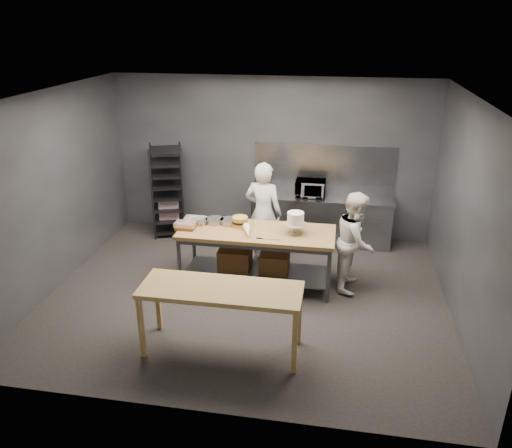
{
  "coord_description": "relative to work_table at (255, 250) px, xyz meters",
  "views": [
    {
      "loc": [
        1.27,
        -6.55,
        3.97
      ],
      "look_at": [
        0.09,
        0.33,
        1.05
      ],
      "focal_mm": 35.0,
      "sensor_mm": 36.0,
      "label": 1
    }
  ],
  "objects": [
    {
      "name": "near_counter",
      "position": [
        -0.11,
        -1.79,
        0.24
      ],
      "size": [
        2.0,
        0.7,
        0.9
      ],
      "color": "olive",
      "rests_on": "ground"
    },
    {
      "name": "pastry_clamshells",
      "position": [
        -1.03,
        -0.03,
        0.4
      ],
      "size": [
        0.39,
        0.44,
        0.11
      ],
      "color": "#96551E",
      "rests_on": "work_table"
    },
    {
      "name": "layer_cake",
      "position": [
        -0.25,
        0.1,
        0.43
      ],
      "size": [
        0.24,
        0.24,
        0.16
      ],
      "color": "gold",
      "rests_on": "work_table"
    },
    {
      "name": "piping_bag",
      "position": [
        -0.07,
        -0.2,
        0.41
      ],
      "size": [
        0.22,
        0.4,
        0.12
      ],
      "primitive_type": "cone",
      "rotation": [
        1.57,
        0.0,
        0.27
      ],
      "color": "white",
      "rests_on": "work_table"
    },
    {
      "name": "back_counter",
      "position": [
        0.95,
        1.78,
        -0.12
      ],
      "size": [
        2.6,
        0.6,
        0.9
      ],
      "color": "slate",
      "rests_on": "ground"
    },
    {
      "name": "back_wall",
      "position": [
        -0.05,
        2.1,
        0.93
      ],
      "size": [
        6.0,
        0.04,
        3.0
      ],
      "primitive_type": "cube",
      "color": "#4C4F54",
      "rests_on": "ground"
    },
    {
      "name": "microwave",
      "position": [
        0.73,
        1.78,
        0.48
      ],
      "size": [
        0.54,
        0.37,
        0.3
      ],
      "primitive_type": "imported",
      "color": "black",
      "rests_on": "back_counter"
    },
    {
      "name": "frosted_cake_stand",
      "position": [
        0.63,
        -0.02,
        0.56
      ],
      "size": [
        0.34,
        0.34,
        0.34
      ],
      "color": "#A59B84",
      "rests_on": "work_table"
    },
    {
      "name": "chef_right",
      "position": [
        1.54,
        0.14,
        0.21
      ],
      "size": [
        0.69,
        0.84,
        1.57
      ],
      "primitive_type": "imported",
      "rotation": [
        0.0,
        0.0,
        1.43
      ],
      "color": "white",
      "rests_on": "ground"
    },
    {
      "name": "speed_rack",
      "position": [
        -1.99,
        1.7,
        0.28
      ],
      "size": [
        0.78,
        0.81,
        1.75
      ],
      "color": "black",
      "rests_on": "ground"
    },
    {
      "name": "ground",
      "position": [
        -0.05,
        -0.4,
        -0.57
      ],
      "size": [
        6.0,
        6.0,
        0.0
      ],
      "primitive_type": "plane",
      "color": "black",
      "rests_on": "ground"
    },
    {
      "name": "offset_spatula",
      "position": [
        0.21,
        -0.31,
        0.35
      ],
      "size": [
        0.36,
        0.02,
        0.02
      ],
      "color": "slate",
      "rests_on": "work_table"
    },
    {
      "name": "work_table",
      "position": [
        0.0,
        0.0,
        0.0
      ],
      "size": [
        2.4,
        0.9,
        0.92
      ],
      "color": "brown",
      "rests_on": "ground"
    },
    {
      "name": "chef_behind",
      "position": [
        0.01,
        0.81,
        0.32
      ],
      "size": [
        0.72,
        0.55,
        1.78
      ],
      "primitive_type": "imported",
      "rotation": [
        0.0,
        0.0,
        2.94
      ],
      "color": "white",
      "rests_on": "ground"
    },
    {
      "name": "splashback_panel",
      "position": [
        0.95,
        2.08,
        0.78
      ],
      "size": [
        2.6,
        0.02,
        0.9
      ],
      "primitive_type": "cube",
      "color": "slate",
      "rests_on": "back_counter"
    },
    {
      "name": "cake_pans",
      "position": [
        -0.65,
        0.16,
        0.39
      ],
      "size": [
        0.74,
        0.35,
        0.07
      ],
      "color": "gray",
      "rests_on": "work_table"
    }
  ]
}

